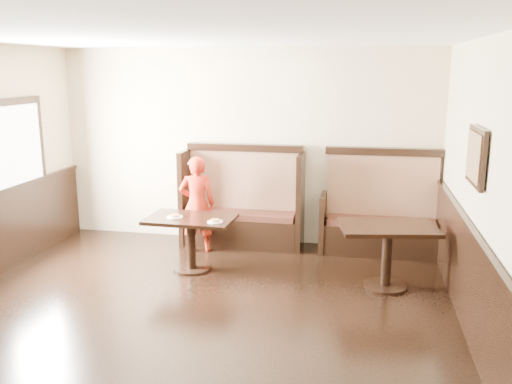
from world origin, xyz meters
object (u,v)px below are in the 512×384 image
(booth_main, at_px, (243,209))
(child, at_px, (197,204))
(booth_neighbor, at_px, (381,219))
(table_neighbor, at_px, (387,241))
(table_main, at_px, (191,230))

(booth_main, distance_m, child, 0.73)
(booth_neighbor, height_order, table_neighbor, booth_neighbor)
(table_main, bearing_deg, table_neighbor, -0.62)
(table_main, height_order, child, child)
(booth_main, xyz_separation_m, child, (-0.55, -0.46, 0.15))
(child, bearing_deg, table_main, 87.20)
(booth_neighbor, distance_m, child, 2.55)
(table_neighbor, xyz_separation_m, child, (-2.54, 0.82, 0.11))
(booth_neighbor, height_order, child, booth_neighbor)
(booth_main, xyz_separation_m, table_neighbor, (1.99, -1.28, 0.04))
(table_neighbor, bearing_deg, booth_main, 137.14)
(booth_neighbor, xyz_separation_m, table_neighbor, (0.04, -1.28, 0.08))
(table_neighbor, relative_size, child, 0.88)
(booth_main, relative_size, booth_neighbor, 1.06)
(table_neighbor, bearing_deg, booth_neighbor, 81.62)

